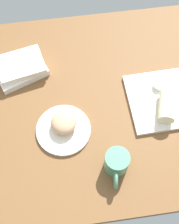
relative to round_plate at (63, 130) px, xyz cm
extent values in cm
cube|color=brown|center=(-15.68, -10.46, -2.70)|extent=(110.00, 90.00, 4.00)
cylinder|color=silver|center=(0.00, 0.00, 0.00)|extent=(20.50, 20.50, 1.40)
ellipsoid|color=tan|center=(-0.44, -1.37, 3.47)|extent=(10.15, 10.51, 5.55)
cube|color=silver|center=(-39.49, -7.16, 0.10)|extent=(26.54, 26.54, 1.60)
cylinder|color=silver|center=(-39.44, -12.98, 1.94)|extent=(4.70, 4.70, 2.07)
cylinder|color=#BC5128|center=(-39.44, -12.98, 2.67)|extent=(3.86, 3.86, 0.40)
cylinder|color=beige|center=(-39.54, -2.50, 3.97)|extent=(9.42, 13.34, 6.14)
cube|color=silver|center=(14.54, -28.23, 0.86)|extent=(23.29, 19.61, 3.11)
cube|color=silver|center=(13.96, -28.91, 3.80)|extent=(20.67, 16.94, 2.77)
cylinder|color=#4C8C6B|center=(-17.04, 16.20, 4.03)|extent=(8.51, 8.51, 9.45)
cylinder|color=#AC7E3C|center=(-17.04, 16.20, 8.15)|extent=(6.97, 6.97, 0.40)
torus|color=#4C8C6B|center=(-16.10, 21.94, 4.03)|extent=(2.30, 6.97, 6.87)
camera|label=1|loc=(-3.18, 47.37, 110.01)|focal=51.06mm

